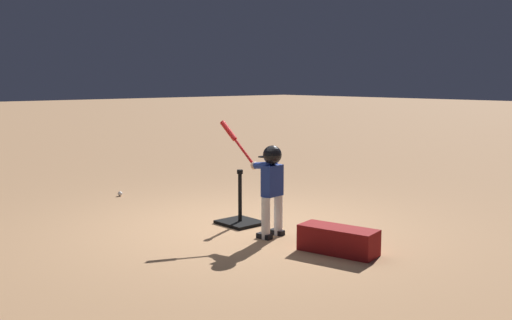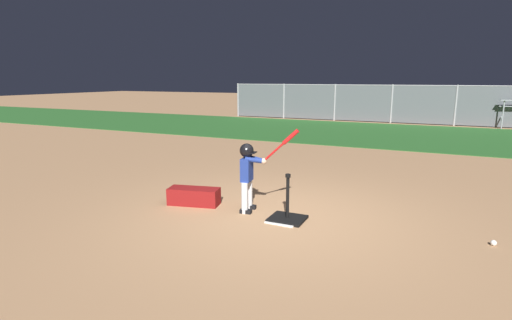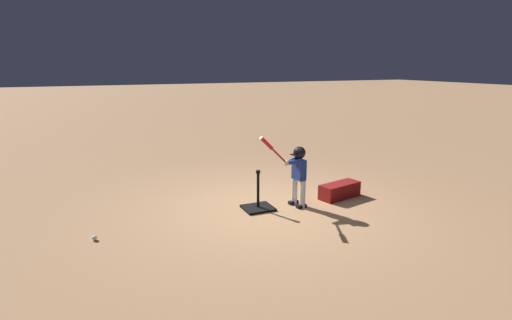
{
  "view_description": "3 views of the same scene",
  "coord_description": "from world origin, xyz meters",
  "views": [
    {
      "loc": [
        -5.53,
        4.8,
        1.84
      ],
      "look_at": [
        0.0,
        -0.17,
        0.83
      ],
      "focal_mm": 42.0,
      "sensor_mm": 36.0,
      "label": 1
    },
    {
      "loc": [
        2.09,
        -5.33,
        2.07
      ],
      "look_at": [
        -0.48,
        0.24,
        0.8
      ],
      "focal_mm": 28.0,
      "sensor_mm": 36.0,
      "label": 2
    },
    {
      "loc": [
        2.84,
        5.97,
        2.47
      ],
      "look_at": [
        0.13,
        -0.21,
        0.84
      ],
      "focal_mm": 28.0,
      "sensor_mm": 36.0,
      "label": 3
    }
  ],
  "objects": [
    {
      "name": "home_plate",
      "position": [
        0.12,
        -0.09,
        0.01
      ],
      "size": [
        0.45,
        0.45,
        0.02
      ],
      "primitive_type": "cube",
      "rotation": [
        0.0,
        0.0,
        -0.03
      ],
      "color": "white",
      "rests_on": "ground_plane"
    },
    {
      "name": "equipment_bag",
      "position": [
        -1.51,
        0.01,
        0.14
      ],
      "size": [
        0.89,
        0.5,
        0.28
      ],
      "primitive_type": "cube",
      "rotation": [
        0.0,
        0.0,
        0.22
      ],
      "color": "maroon",
      "rests_on": "ground_plane"
    },
    {
      "name": "backstop_fence",
      "position": [
        0.0,
        14.22,
        0.94
      ],
      "size": [
        16.1,
        0.08,
        1.78
      ],
      "color": "#9E9EA3",
      "rests_on": "ground_plane"
    },
    {
      "name": "baseball",
      "position": [
        2.83,
        0.18,
        0.04
      ],
      "size": [
        0.07,
        0.07,
        0.07
      ],
      "primitive_type": "sphere",
      "color": "white",
      "rests_on": "ground_plane"
    },
    {
      "name": "bleachers_far_right",
      "position": [
        -6.11,
        15.71,
        0.43
      ],
      "size": [
        3.68,
        1.95,
        0.89
      ],
      "color": "#93969E",
      "rests_on": "ground_plane"
    },
    {
      "name": "batting_tee",
      "position": [
        0.16,
        -0.04,
        0.08
      ],
      "size": [
        0.52,
        0.46,
        0.7
      ],
      "color": "black",
      "rests_on": "ground_plane"
    },
    {
      "name": "bleachers_right_center",
      "position": [
        -0.07,
        15.92,
        0.51
      ],
      "size": [
        3.28,
        1.65,
        1.06
      ],
      "color": "#93969E",
      "rests_on": "ground_plane"
    },
    {
      "name": "ground_plane",
      "position": [
        0.0,
        0.0,
        0.0
      ],
      "size": [
        90.0,
        90.0,
        0.0
      ],
      "primitive_type": "plane",
      "color": "#AD7F56"
    },
    {
      "name": "batter_child",
      "position": [
        -0.53,
        0.09,
        0.69
      ],
      "size": [
        0.92,
        0.35,
        1.34
      ],
      "color": "silver",
      "rests_on": "ground_plane"
    },
    {
      "name": "grass_outfield_strip",
      "position": [
        0.0,
        10.21,
        0.01
      ],
      "size": [
        56.0,
        7.0,
        0.02
      ],
      "primitive_type": "cube",
      "color": "#286026",
      "rests_on": "ground_plane"
    }
  ]
}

